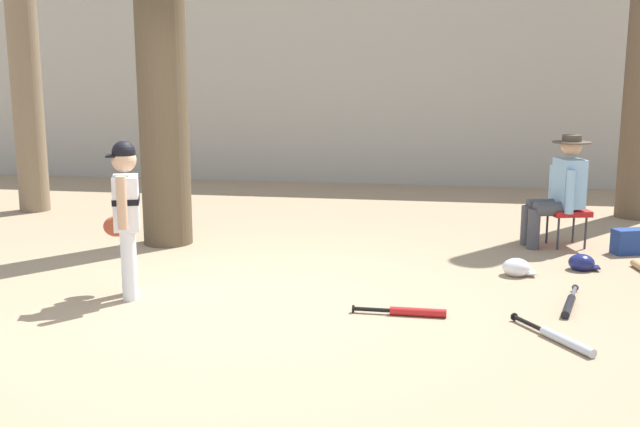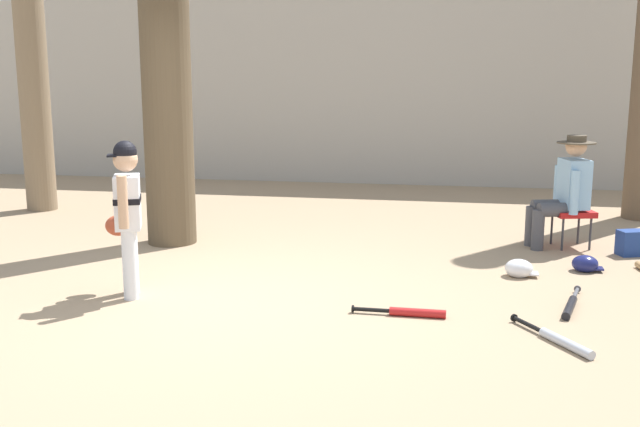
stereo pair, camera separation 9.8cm
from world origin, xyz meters
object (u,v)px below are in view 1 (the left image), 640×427
Objects in this scene: bat_red_barrel at (410,312)px; young_ballplayer at (125,209)px; tree_far_left at (23,38)px; tree_near_player at (161,51)px; bat_black_composite at (569,304)px; seated_spectator at (560,188)px; bat_aluminum_silver at (561,339)px; folding_stool at (567,213)px; batting_helmet_navy at (582,263)px; batting_helmet_white at (517,268)px; handbag_beside_stool at (630,242)px.

young_ballplayer is at bearing 177.11° from bat_red_barrel.
tree_near_player is at bearing -31.91° from tree_far_left.
bat_black_composite is 1.30m from bat_red_barrel.
young_ballplayer is 1.09× the size of seated_spectator.
tree_far_left is 7.09× the size of bat_aluminum_silver.
seated_spectator is 2.28m from bat_black_composite.
bat_red_barrel is (-1.05, 0.41, 0.00)m from bat_aluminum_silver.
tree_near_player reaches higher than folding_stool.
bat_black_composite is at bearing -104.02° from batting_helmet_navy.
young_ballplayer is 4.81m from tree_far_left.
tree_near_player is at bearing 147.03° from bat_aluminum_silver.
batting_helmet_navy reaches higher than bat_red_barrel.
batting_helmet_white is at bearing 55.19° from bat_red_barrel.
young_ballplayer is 5.06m from handbag_beside_stool.
young_ballplayer is 3.67m from bat_black_composite.
bat_black_composite is (6.49, -3.21, -2.27)m from tree_far_left.
handbag_beside_stool reaches higher than bat_red_barrel.
batting_helmet_white is (6.17, -2.30, -2.22)m from tree_far_left.
seated_spectator is 0.89m from handbag_beside_stool.
seated_spectator is 1.49m from batting_helmet_white.
batting_helmet_white is at bearing 94.52° from bat_aluminum_silver.
seated_spectator is at bearing 82.43° from bat_aluminum_silver.
bat_black_composite is at bearing -22.44° from tree_near_player.
seated_spectator is 3.99× the size of batting_helmet_white.
tree_near_player is 14.22× the size of handbag_beside_stool.
bat_black_composite is at bearing -114.75° from handbag_beside_stool.
folding_stool reaches higher than bat_aluminum_silver.
handbag_beside_stool is at bearing 40.49° from batting_helmet_white.
batting_helmet_white is (-0.54, -1.27, -0.57)m from seated_spectator.
handbag_beside_stool is 0.47× the size of bat_red_barrel.
batting_helmet_navy is (-0.60, -0.75, -0.06)m from handbag_beside_stool.
young_ballplayer is 2.45m from bat_red_barrel.
bat_aluminum_silver is (3.40, -0.53, -0.71)m from young_ballplayer.
handbag_beside_stool is 0.07× the size of tree_far_left.
tree_far_left reaches higher than batting_helmet_white.
handbag_beside_stool reaches higher than bat_aluminum_silver.
handbag_beside_stool is at bearing 26.60° from young_ballplayer.
tree_near_player reaches higher than bat_red_barrel.
young_ballplayer is 4.64m from folding_stool.
bat_red_barrel is 1.60m from batting_helmet_white.
tree_near_player reaches higher than handbag_beside_stool.
tree_far_left is 18.06× the size of batting_helmet_navy.
tree_far_left is at bearing 163.67° from batting_helmet_navy.
batting_helmet_white reaches higher than bat_red_barrel.
tree_near_player is 6.06× the size of bat_black_composite.
batting_helmet_white is (-1.23, -1.05, -0.06)m from handbag_beside_stool.
bat_aluminum_silver is (-0.49, -3.03, -0.33)m from folding_stool.
young_ballplayer is at bearing -147.31° from folding_stool.
folding_stool is at bearing 80.72° from bat_aluminum_silver.
seated_spectator is 3.03m from bat_red_barrel.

